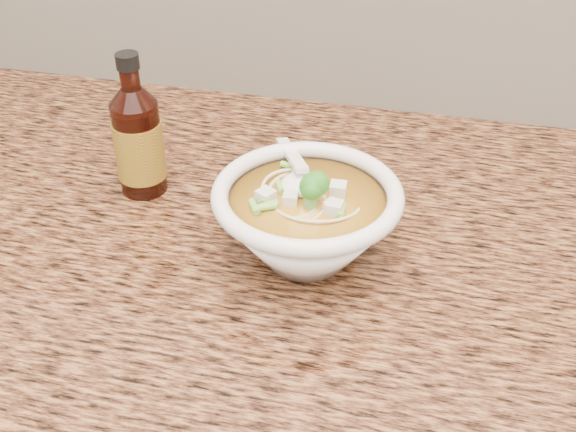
# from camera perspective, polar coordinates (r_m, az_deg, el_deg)

# --- Properties ---
(counter_slab) EXTENTS (4.00, 0.68, 0.04)m
(counter_slab) POSITION_cam_1_polar(r_m,az_deg,el_deg) (0.81, 11.54, -3.37)
(counter_slab) COLOR #8F5E34
(counter_slab) RESTS_ON cabinet
(soup_bowl) EXTENTS (0.19, 0.21, 0.11)m
(soup_bowl) POSITION_cam_1_polar(r_m,az_deg,el_deg) (0.74, 1.52, -0.51)
(soup_bowl) COLOR white
(soup_bowl) RESTS_ON counter_slab
(hot_sauce_bottle) EXTENTS (0.06, 0.06, 0.17)m
(hot_sauce_bottle) POSITION_cam_1_polar(r_m,az_deg,el_deg) (0.86, -11.73, 5.79)
(hot_sauce_bottle) COLOR black
(hot_sauce_bottle) RESTS_ON counter_slab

